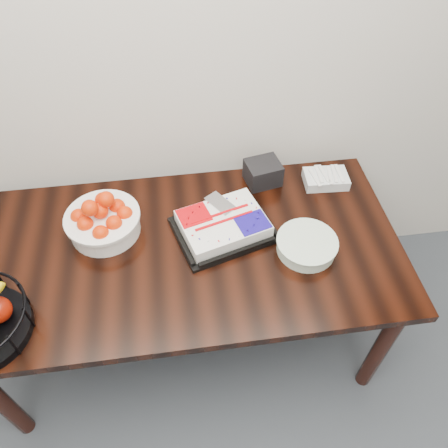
{
  "coord_description": "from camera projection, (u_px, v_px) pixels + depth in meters",
  "views": [
    {
      "loc": [
        0.01,
        0.87,
        2.17
      ],
      "look_at": [
        0.17,
        2.04,
        0.83
      ],
      "focal_mm": 35.0,
      "sensor_mm": 36.0,
      "label": 1
    }
  ],
  "objects": [
    {
      "name": "table",
      "position": [
        186.0,
        260.0,
        1.87
      ],
      "size": [
        1.8,
        0.9,
        0.75
      ],
      "color": "black",
      "rests_on": "ground"
    },
    {
      "name": "tangerine_bowl",
      "position": [
        102.0,
        217.0,
        1.8
      ],
      "size": [
        0.31,
        0.31,
        0.2
      ],
      "color": "white",
      "rests_on": "table"
    },
    {
      "name": "cake_tray",
      "position": [
        223.0,
        225.0,
        1.84
      ],
      "size": [
        0.47,
        0.41,
        0.08
      ],
      "color": "black",
      "rests_on": "table"
    },
    {
      "name": "plate_stack",
      "position": [
        306.0,
        245.0,
        1.78
      ],
      "size": [
        0.25,
        0.25,
        0.06
      ],
      "color": "white",
      "rests_on": "table"
    },
    {
      "name": "fork_bag",
      "position": [
        326.0,
        178.0,
        2.04
      ],
      "size": [
        0.21,
        0.14,
        0.06
      ],
      "color": "silver",
      "rests_on": "table"
    },
    {
      "name": "napkin_box",
      "position": [
        263.0,
        173.0,
        2.03
      ],
      "size": [
        0.18,
        0.16,
        0.11
      ],
      "primitive_type": "cube",
      "rotation": [
        0.0,
        0.0,
        0.2
      ],
      "color": "black",
      "rests_on": "table"
    }
  ]
}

